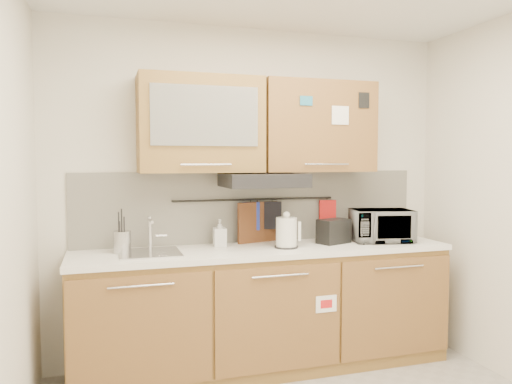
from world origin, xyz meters
TOP-DOWN VIEW (x-y plane):
  - wall_back at (0.00, 1.50)m, footprint 3.20×0.00m
  - base_cabinet at (0.00, 1.19)m, footprint 2.80×0.64m
  - countertop at (0.00, 1.19)m, footprint 2.82×0.62m
  - backsplash at (0.00, 1.49)m, footprint 2.80×0.02m
  - upper_cabinets at (-0.00, 1.32)m, footprint 1.82×0.37m
  - range_hood at (0.00, 1.25)m, footprint 0.60×0.46m
  - sink at (-0.85, 1.21)m, footprint 0.42×0.40m
  - utensil_rail at (0.00, 1.45)m, footprint 1.30×0.02m
  - utensil_crock at (-1.03, 1.28)m, footprint 0.14×0.14m
  - kettle at (0.14, 1.14)m, footprint 0.20×0.18m
  - toaster at (0.57, 1.21)m, footprint 0.29×0.23m
  - microwave at (0.97, 1.18)m, footprint 0.52×0.40m
  - soap_bottle at (-0.31, 1.34)m, footprint 0.10×0.10m
  - cutting_board at (0.01, 1.44)m, footprint 0.35×0.12m
  - oven_mitt at (-0.04, 1.44)m, footprint 0.13×0.04m
  - dark_pouch at (0.14, 1.44)m, footprint 0.14×0.07m
  - pot_holder at (0.62, 1.44)m, footprint 0.14×0.04m

SIDE VIEW (x-z plane):
  - base_cabinet at x=0.00m, z-range -0.03..0.85m
  - countertop at x=0.00m, z-range 0.88..0.92m
  - sink at x=-0.85m, z-range 0.79..1.05m
  - utensil_crock at x=-1.03m, z-range 0.85..1.16m
  - toaster at x=0.57m, z-range 0.92..1.11m
  - cutting_board at x=0.01m, z-range 0.80..1.24m
  - soap_bottle at x=-0.31m, z-range 0.92..1.13m
  - kettle at x=0.14m, z-range 0.89..1.16m
  - microwave at x=0.97m, z-range 0.92..1.18m
  - oven_mitt at x=-0.04m, z-range 1.02..1.24m
  - dark_pouch at x=0.14m, z-range 1.02..1.24m
  - pot_holder at x=0.62m, z-range 1.07..1.24m
  - backsplash at x=0.00m, z-range 0.92..1.48m
  - utensil_rail at x=0.00m, z-range 1.25..1.27m
  - wall_back at x=0.00m, z-range -0.30..2.90m
  - range_hood at x=0.00m, z-range 1.37..1.47m
  - upper_cabinets at x=0.00m, z-range 1.48..2.18m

